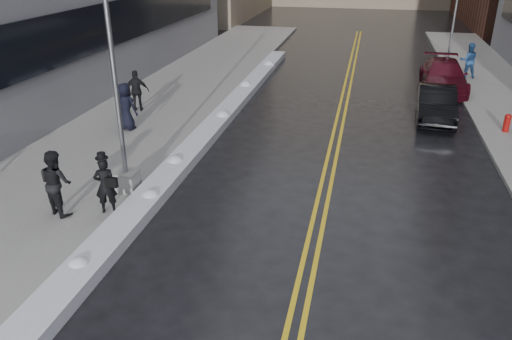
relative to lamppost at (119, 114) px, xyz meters
The scene contains 15 objects.
ground 4.62m from the lamppost, 31.22° to the right, with size 160.00×160.00×0.00m, color black.
sidewalk_west 8.72m from the lamppost, 107.03° to the left, with size 5.50×50.00×0.15m, color gray.
lane_line_left 10.12m from the lamppost, 54.77° to the left, with size 0.12×50.00×0.01m, color gold.
lane_line_right 10.29m from the lamppost, 53.36° to the left, with size 0.12×50.00×0.01m, color gold.
snow_ridge 6.50m from the lamppost, 81.94° to the left, with size 0.90×30.00×0.34m, color silver.
lamppost is the anchor object (origin of this frame).
fire_hydrant 14.81m from the lamppost, 33.04° to the left, with size 0.26×0.26×0.73m.
traffic_signal 24.98m from the lamppost, 61.79° to the left, with size 0.16×0.20×6.00m.
pedestrian_fedora 2.10m from the lamppost, 86.06° to the right, with size 0.58×0.38×1.60m, color black.
pedestrian_b 2.53m from the lamppost, 124.29° to the right, with size 0.89×0.70×1.84m, color black.
pedestrian_c 5.73m from the lamppost, 115.70° to the left, with size 0.92×0.60×1.87m, color black.
pedestrian_d 8.10m from the lamppost, 112.38° to the left, with size 1.05×0.44×1.80m, color black.
pedestrian_east 20.87m from the lamppost, 54.35° to the left, with size 0.92×0.72×1.90m, color navy.
car_black 13.63m from the lamppost, 43.79° to the left, with size 1.50×4.31×1.42m, color black.
car_maroon 17.98m from the lamppost, 53.68° to the left, with size 2.13×5.24×1.52m, color #480B18.
Camera 1 is at (3.42, -10.30, 6.92)m, focal length 35.00 mm.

